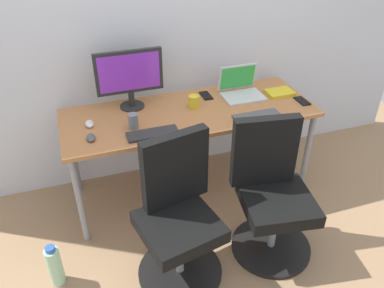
# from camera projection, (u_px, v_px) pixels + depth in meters

# --- Properties ---
(ground_plane) EXTENTS (5.28, 5.28, 0.00)m
(ground_plane) POSITION_uv_depth(u_px,v_px,m) (190.00, 189.00, 3.23)
(ground_plane) COLOR #9E7A56
(back_wall) EXTENTS (4.40, 0.04, 2.60)m
(back_wall) POSITION_uv_depth(u_px,v_px,m) (171.00, 17.00, 2.85)
(back_wall) COLOR silver
(back_wall) RESTS_ON ground
(desk) EXTENTS (1.83, 0.68, 0.73)m
(desk) POSITION_uv_depth(u_px,v_px,m) (190.00, 118.00, 2.86)
(desk) COLOR #B77542
(desk) RESTS_ON ground
(office_chair_left) EXTENTS (0.54, 0.54, 0.94)m
(office_chair_left) POSITION_uv_depth(u_px,v_px,m) (178.00, 218.00, 2.34)
(office_chair_left) COLOR black
(office_chair_left) RESTS_ON ground
(office_chair_right) EXTENTS (0.54, 0.54, 0.94)m
(office_chair_right) POSITION_uv_depth(u_px,v_px,m) (271.00, 196.00, 2.51)
(office_chair_right) COLOR black
(office_chair_right) RESTS_ON ground
(water_bottle_on_floor) EXTENTS (0.09, 0.09, 0.31)m
(water_bottle_on_floor) POSITION_uv_depth(u_px,v_px,m) (55.00, 266.00, 2.39)
(water_bottle_on_floor) COLOR #A5D8B2
(water_bottle_on_floor) RESTS_ON ground
(desktop_monitor) EXTENTS (0.48, 0.18, 0.43)m
(desktop_monitor) POSITION_uv_depth(u_px,v_px,m) (129.00, 75.00, 2.74)
(desktop_monitor) COLOR #262626
(desktop_monitor) RESTS_ON desk
(open_laptop) EXTENTS (0.31, 0.26, 0.23)m
(open_laptop) POSITION_uv_depth(u_px,v_px,m) (241.00, 89.00, 3.01)
(open_laptop) COLOR silver
(open_laptop) RESTS_ON desk
(keyboard_by_monitor) EXTENTS (0.34, 0.12, 0.02)m
(keyboard_by_monitor) POSITION_uv_depth(u_px,v_px,m) (153.00, 134.00, 2.55)
(keyboard_by_monitor) COLOR #2D2D2D
(keyboard_by_monitor) RESTS_ON desk
(keyboard_by_laptop) EXTENTS (0.34, 0.12, 0.02)m
(keyboard_by_laptop) POSITION_uv_depth(u_px,v_px,m) (257.00, 116.00, 2.74)
(keyboard_by_laptop) COLOR #515156
(keyboard_by_laptop) RESTS_ON desk
(mouse_by_monitor) EXTENTS (0.06, 0.10, 0.03)m
(mouse_by_monitor) POSITION_uv_depth(u_px,v_px,m) (89.00, 124.00, 2.64)
(mouse_by_monitor) COLOR silver
(mouse_by_monitor) RESTS_ON desk
(mouse_by_laptop) EXTENTS (0.06, 0.10, 0.03)m
(mouse_by_laptop) POSITION_uv_depth(u_px,v_px,m) (91.00, 137.00, 2.49)
(mouse_by_laptop) COLOR #515156
(mouse_by_laptop) RESTS_ON desk
(coffee_mug) EXTENTS (0.08, 0.08, 0.09)m
(coffee_mug) POSITION_uv_depth(u_px,v_px,m) (194.00, 102.00, 2.85)
(coffee_mug) COLOR yellow
(coffee_mug) RESTS_ON desk
(pen_cup) EXTENTS (0.07, 0.07, 0.10)m
(pen_cup) POSITION_uv_depth(u_px,v_px,m) (133.00, 121.00, 2.60)
(pen_cup) COLOR slate
(pen_cup) RESTS_ON desk
(phone_near_laptop) EXTENTS (0.07, 0.14, 0.01)m
(phone_near_laptop) POSITION_uv_depth(u_px,v_px,m) (206.00, 96.00, 3.03)
(phone_near_laptop) COLOR black
(phone_near_laptop) RESTS_ON desk
(phone_near_monitor) EXTENTS (0.07, 0.14, 0.01)m
(phone_near_monitor) POSITION_uv_depth(u_px,v_px,m) (302.00, 101.00, 2.95)
(phone_near_monitor) COLOR black
(phone_near_monitor) RESTS_ON desk
(notebook) EXTENTS (0.21, 0.15, 0.03)m
(notebook) POSITION_uv_depth(u_px,v_px,m) (280.00, 93.00, 3.05)
(notebook) COLOR yellow
(notebook) RESTS_ON desk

